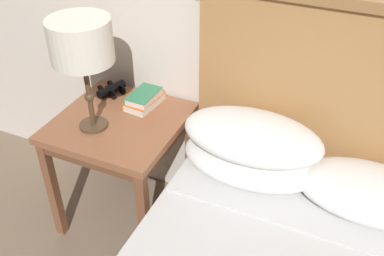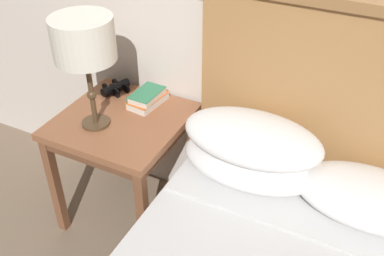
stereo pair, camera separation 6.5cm
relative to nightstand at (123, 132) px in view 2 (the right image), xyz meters
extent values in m
cube|color=brown|center=(0.00, 0.00, 0.07)|extent=(0.58, 0.58, 0.04)
cube|color=brown|center=(0.00, 0.00, 0.02)|extent=(0.55, 0.55, 0.05)
cube|color=brown|center=(-0.26, -0.25, -0.25)|extent=(0.04, 0.04, 0.59)
cube|color=brown|center=(0.25, -0.25, -0.25)|extent=(0.04, 0.04, 0.59)
cube|color=brown|center=(-0.26, 0.26, -0.25)|extent=(0.04, 0.04, 0.59)
cube|color=brown|center=(0.25, 0.26, -0.25)|extent=(0.04, 0.04, 0.59)
cube|color=silver|center=(0.89, -0.08, -0.04)|extent=(1.06, 0.28, 0.01)
cube|color=#AD7A47|center=(0.89, 0.27, 0.07)|extent=(1.16, 0.06, 1.22)
cube|color=olive|center=(0.89, 0.27, 0.70)|extent=(1.22, 0.10, 0.04)
ellipsoid|color=white|center=(0.64, 0.03, 0.03)|extent=(0.60, 0.36, 0.15)
ellipsoid|color=white|center=(1.14, 0.03, 0.03)|extent=(0.60, 0.36, 0.15)
ellipsoid|color=white|center=(0.64, 0.03, 0.16)|extent=(0.60, 0.36, 0.15)
cylinder|color=#4C3823|center=(-0.08, -0.09, 0.09)|extent=(0.13, 0.13, 0.01)
cylinder|color=#4C3823|center=(-0.08, -0.09, 0.26)|extent=(0.02, 0.02, 0.32)
sphere|color=#4C3823|center=(-0.08, -0.09, 0.24)|extent=(0.04, 0.04, 0.04)
cylinder|color=silver|center=(-0.08, -0.09, 0.51)|extent=(0.26, 0.26, 0.18)
cube|color=silver|center=(0.05, 0.16, 0.10)|extent=(0.14, 0.21, 0.03)
cube|color=orange|center=(0.05, 0.16, 0.12)|extent=(0.14, 0.22, 0.00)
cube|color=orange|center=(-0.01, 0.17, 0.10)|extent=(0.03, 0.21, 0.04)
cube|color=silver|center=(0.05, 0.16, 0.14)|extent=(0.12, 0.18, 0.03)
cube|color=#337F56|center=(0.05, 0.16, 0.15)|extent=(0.12, 0.19, 0.00)
cube|color=#337F56|center=(-0.01, 0.16, 0.14)|extent=(0.01, 0.18, 0.03)
cylinder|color=black|center=(-0.17, 0.16, 0.11)|extent=(0.07, 0.10, 0.04)
cylinder|color=black|center=(-0.13, 0.15, 0.11)|extent=(0.05, 0.02, 0.05)
cylinder|color=black|center=(-0.22, 0.18, 0.11)|extent=(0.04, 0.02, 0.04)
cylinder|color=black|center=(-0.15, 0.22, 0.11)|extent=(0.07, 0.10, 0.04)
cylinder|color=black|center=(-0.11, 0.21, 0.11)|extent=(0.05, 0.02, 0.05)
cylinder|color=black|center=(-0.20, 0.24, 0.11)|extent=(0.04, 0.02, 0.04)
cube|color=black|center=(-0.16, 0.19, 0.11)|extent=(0.07, 0.05, 0.01)
cylinder|color=black|center=(-0.16, 0.19, 0.12)|extent=(0.02, 0.02, 0.02)
camera|label=1|loc=(1.02, -1.45, 1.28)|focal=42.00mm
camera|label=2|loc=(1.08, -1.42, 1.28)|focal=42.00mm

